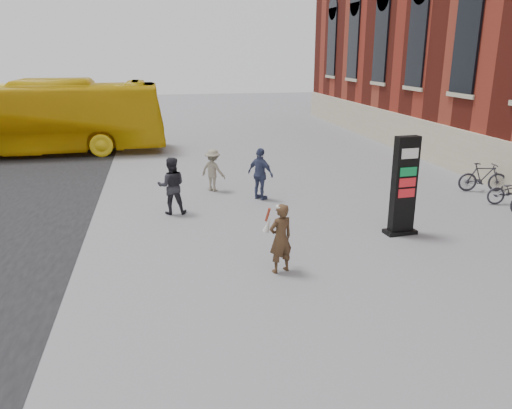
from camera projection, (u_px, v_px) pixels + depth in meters
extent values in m
plane|color=#9E9EA3|center=(285.00, 260.00, 12.21)|extent=(100.00, 100.00, 0.00)
cube|color=beige|center=(483.00, 159.00, 19.32)|extent=(0.18, 44.00, 1.80)
cube|color=black|center=(404.00, 186.00, 13.58)|extent=(0.68, 0.33, 2.75)
cube|color=black|center=(400.00, 232.00, 13.97)|extent=(0.91, 0.51, 0.11)
cube|color=white|center=(407.00, 152.00, 13.31)|extent=(0.52, 0.35, 0.27)
cube|color=#0B6532|center=(405.00, 170.00, 13.45)|extent=(0.52, 0.35, 0.24)
cube|color=#AC181E|center=(404.00, 181.00, 13.54)|extent=(0.52, 0.35, 0.24)
cube|color=#AC181E|center=(403.00, 192.00, 13.63)|extent=(0.52, 0.35, 0.24)
imported|color=#402B1C|center=(281.00, 238.00, 11.33)|extent=(0.70, 0.57, 1.64)
cylinder|color=white|center=(281.00, 207.00, 11.11)|extent=(0.23, 0.23, 0.05)
cone|color=white|center=(282.00, 222.00, 11.54)|extent=(0.24, 0.28, 0.40)
cylinder|color=#983320|center=(282.00, 212.00, 11.47)|extent=(0.12, 0.16, 0.34)
cone|color=white|center=(268.00, 225.00, 11.35)|extent=(0.28, 0.24, 0.40)
cylinder|color=#983320|center=(268.00, 214.00, 11.27)|extent=(0.16, 0.12, 0.34)
imported|color=gold|center=(29.00, 118.00, 24.24)|extent=(12.98, 3.09, 3.61)
imported|color=#26252C|center=(172.00, 186.00, 15.46)|extent=(0.90, 0.72, 1.80)
imported|color=gray|center=(213.00, 170.00, 18.05)|extent=(1.12, 1.09, 1.53)
imported|color=#3C4469|center=(261.00, 174.00, 16.97)|extent=(1.00, 1.08, 1.78)
imported|color=#2A2931|center=(483.00, 177.00, 18.05)|extent=(1.82, 0.85, 1.05)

